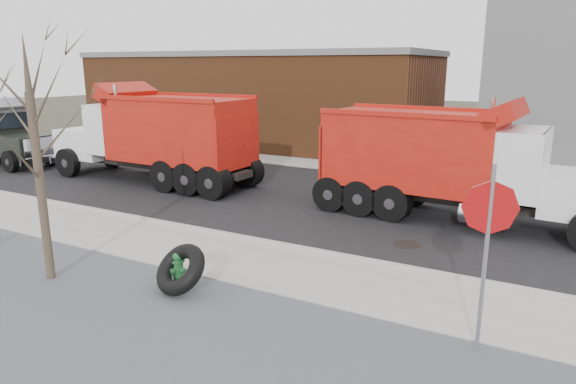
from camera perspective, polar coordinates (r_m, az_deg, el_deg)
The scene contains 13 objects.
ground at distance 12.04m, azimuth -5.25°, elevation -8.15°, with size 120.00×120.00×0.00m, color #383328.
gravel_verge at distance 9.61m, azimuth -17.26°, elevation -14.67°, with size 60.00×5.00×0.03m, color slate.
sidewalk at distance 12.22m, azimuth -4.59°, elevation -7.64°, with size 60.00×2.50×0.06m, color #9E9B93.
curb at distance 13.25m, azimuth -1.52°, elevation -5.74°, with size 60.00×0.15×0.11m, color #9E9B93.
road at distance 17.35m, azimuth 6.34°, elevation -1.20°, with size 60.00×9.40×0.02m, color black.
far_sidewalk at distance 22.60m, azimuth 11.84°, elevation 2.19°, with size 60.00×2.00×0.06m, color #9E9B93.
building_brick at distance 30.93m, azimuth -3.34°, elevation 10.47°, with size 20.20×8.20×5.30m.
bare_tree at distance 11.62m, azimuth -26.45°, elevation 6.47°, with size 3.20×3.20×5.20m.
fire_hydrant at distance 11.02m, azimuth -12.14°, elevation -8.50°, with size 0.46×0.45×0.80m.
truck_tire at distance 10.70m, azimuth -11.86°, elevation -8.41°, with size 1.34×1.25×1.04m.
stop_sign at distance 8.36m, azimuth 21.35°, elevation -3.93°, with size 0.81×0.29×3.10m.
dump_truck_red_a at distance 15.73m, azimuth 17.61°, elevation 3.42°, with size 8.93×2.95×3.58m.
dump_truck_red_b at distance 20.62m, azimuth -14.45°, elevation 6.30°, with size 9.07×2.79×3.79m.
Camera 1 is at (6.25, -9.24, 4.52)m, focal length 32.00 mm.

